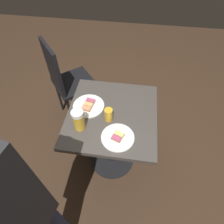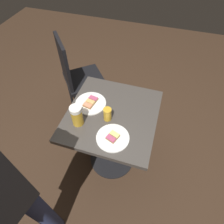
% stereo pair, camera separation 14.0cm
% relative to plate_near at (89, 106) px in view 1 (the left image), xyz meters
% --- Properties ---
extents(ground_plane, '(6.00, 6.00, 0.00)m').
position_rel_plate_near_xyz_m(ground_plane, '(-0.05, -0.19, -0.74)').
color(ground_plane, '#382619').
extents(cafe_table, '(0.69, 0.66, 0.73)m').
position_rel_plate_near_xyz_m(cafe_table, '(-0.05, -0.19, -0.19)').
color(cafe_table, black).
rests_on(cafe_table, ground_plane).
extents(plate_near, '(0.24, 0.24, 0.03)m').
position_rel_plate_near_xyz_m(plate_near, '(0.00, 0.00, 0.00)').
color(plate_near, white).
rests_on(plate_near, cafe_table).
extents(plate_far, '(0.22, 0.22, 0.03)m').
position_rel_plate_near_xyz_m(plate_far, '(-0.25, -0.25, -0.00)').
color(plate_far, white).
rests_on(plate_far, cafe_table).
extents(beer_mug, '(0.13, 0.08, 0.16)m').
position_rel_plate_near_xyz_m(beer_mug, '(-0.19, 0.02, 0.07)').
color(beer_mug, gold).
rests_on(beer_mug, cafe_table).
extents(beer_glass_small, '(0.06, 0.06, 0.10)m').
position_rel_plate_near_xyz_m(beer_glass_small, '(-0.10, -0.17, 0.04)').
color(beer_glass_small, gold).
rests_on(beer_glass_small, cafe_table).
extents(cafe_chair, '(0.54, 0.54, 0.97)m').
position_rel_plate_near_xyz_m(cafe_chair, '(0.46, 0.35, -0.18)').
color(cafe_chair, black).
rests_on(cafe_chair, ground_plane).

